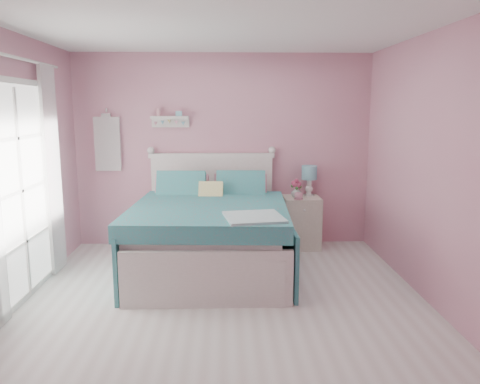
{
  "coord_description": "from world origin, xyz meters",
  "views": [
    {
      "loc": [
        0.02,
        -4.14,
        1.87
      ],
      "look_at": [
        0.19,
        1.2,
        0.91
      ],
      "focal_mm": 35.0,
      "sensor_mm": 36.0,
      "label": 1
    }
  ],
  "objects": [
    {
      "name": "bed",
      "position": [
        -0.16,
        1.15,
        0.42
      ],
      "size": [
        1.82,
        2.23,
        1.27
      ],
      "rotation": [
        0.0,
        0.0,
        -0.05
      ],
      "color": "silver",
      "rests_on": "floor"
    },
    {
      "name": "roses",
      "position": [
        0.97,
        1.99,
        0.88
      ],
      "size": [
        0.14,
        0.11,
        0.12
      ],
      "color": "#BE416A",
      "rests_on": "vase"
    },
    {
      "name": "floor",
      "position": [
        0.0,
        0.0,
        0.0
      ],
      "size": [
        4.5,
        4.5,
        0.0
      ],
      "primitive_type": "plane",
      "color": "beige",
      "rests_on": "ground"
    },
    {
      "name": "teacup",
      "position": [
        0.98,
        1.83,
        0.74
      ],
      "size": [
        0.14,
        0.14,
        0.09
      ],
      "primitive_type": "imported",
      "rotation": [
        0.0,
        0.0,
        0.36
      ],
      "color": "pink",
      "rests_on": "nightstand"
    },
    {
      "name": "nightstand",
      "position": [
        1.05,
        1.99,
        0.35
      ],
      "size": [
        0.48,
        0.48,
        0.7
      ],
      "color": "beige",
      "rests_on": "floor"
    },
    {
      "name": "vase",
      "position": [
        0.98,
        1.99,
        0.77
      ],
      "size": [
        0.14,
        0.14,
        0.14
      ],
      "primitive_type": "imported",
      "rotation": [
        0.0,
        0.0,
        -0.0
      ],
      "color": "silver",
      "rests_on": "nightstand"
    },
    {
      "name": "table_lamp",
      "position": [
        1.16,
        2.09,
        0.98
      ],
      "size": [
        0.21,
        0.21,
        0.41
      ],
      "color": "white",
      "rests_on": "nightstand"
    },
    {
      "name": "wall_shelf",
      "position": [
        -0.71,
        2.19,
        1.73
      ],
      "size": [
        0.5,
        0.15,
        0.25
      ],
      "color": "silver",
      "rests_on": "room_shell"
    },
    {
      "name": "french_door",
      "position": [
        -1.97,
        0.4,
        1.07
      ],
      "size": [
        0.04,
        1.32,
        2.16
      ],
      "color": "silver",
      "rests_on": "floor"
    },
    {
      "name": "curtain_far",
      "position": [
        -1.92,
        1.14,
        1.18
      ],
      "size": [
        0.04,
        0.4,
        2.32
      ],
      "primitive_type": "cube",
      "color": "white",
      "rests_on": "floor"
    },
    {
      "name": "hanging_dress",
      "position": [
        -1.55,
        2.18,
        1.4
      ],
      "size": [
        0.34,
        0.03,
        0.72
      ],
      "primitive_type": "cube",
      "color": "white",
      "rests_on": "room_shell"
    },
    {
      "name": "room_shell",
      "position": [
        0.0,
        0.0,
        1.58
      ],
      "size": [
        4.5,
        4.5,
        4.5
      ],
      "color": "#BE788F",
      "rests_on": "floor"
    }
  ]
}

